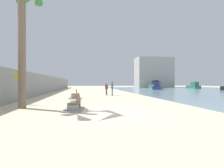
# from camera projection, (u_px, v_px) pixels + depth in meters

# --- Properties ---
(ground_plane) EXTENTS (120.00, 120.00, 0.00)m
(ground_plane) POSITION_uv_depth(u_px,v_px,m) (94.00, 93.00, 27.34)
(ground_plane) COLOR beige
(seawall) EXTENTS (0.80, 64.00, 2.76)m
(seawall) POSITION_uv_depth(u_px,v_px,m) (44.00, 84.00, 26.17)
(seawall) COLOR gray
(seawall) RESTS_ON ground
(palm_tree) EXTENTS (3.16, 3.21, 8.55)m
(palm_tree) POSITION_uv_depth(u_px,v_px,m) (22.00, 9.00, 11.06)
(palm_tree) COLOR #7A6651
(palm_tree) RESTS_ON ground
(bench_near) EXTENTS (1.24, 2.17, 0.98)m
(bench_near) POSITION_uv_depth(u_px,v_px,m) (75.00, 106.00, 10.35)
(bench_near) COLOR gray
(bench_near) RESTS_ON ground
(bench_far) EXTENTS (1.18, 2.14, 0.98)m
(bench_far) POSITION_uv_depth(u_px,v_px,m) (75.00, 96.00, 18.00)
(bench_far) COLOR gray
(bench_far) RESTS_ON ground
(person_walking) EXTENTS (0.26, 0.51, 1.75)m
(person_walking) POSITION_uv_depth(u_px,v_px,m) (112.00, 87.00, 21.82)
(person_walking) COLOR navy
(person_walking) RESTS_ON ground
(person_standing) EXTENTS (0.43, 0.37, 1.59)m
(person_standing) POSITION_uv_depth(u_px,v_px,m) (107.00, 88.00, 22.61)
(person_standing) COLOR teal
(person_standing) RESTS_ON ground
(boat_far_left) EXTENTS (2.12, 4.12, 1.85)m
(boat_far_left) POSITION_uv_depth(u_px,v_px,m) (194.00, 86.00, 48.14)
(boat_far_left) COLOR #337060
(boat_far_left) RESTS_ON water_bay
(boat_far_right) EXTENTS (2.75, 6.59, 2.26)m
(boat_far_right) POSITION_uv_depth(u_px,v_px,m) (154.00, 85.00, 49.53)
(boat_far_right) COLOR #337060
(boat_far_right) RESTS_ON water_bay
(boat_distant) EXTENTS (4.14, 5.03, 1.85)m
(boat_distant) POSITION_uv_depth(u_px,v_px,m) (158.00, 87.00, 41.27)
(boat_distant) COLOR navy
(boat_distant) RESTS_ON water_bay
(pedestrian_sign) EXTENTS (0.85, 0.08, 2.60)m
(pedestrian_sign) POSITION_uv_depth(u_px,v_px,m) (19.00, 83.00, 13.14)
(pedestrian_sign) COLOR slate
(pedestrian_sign) RESTS_ON ground
(harbor_building) EXTENTS (12.00, 6.00, 10.02)m
(harbor_building) POSITION_uv_depth(u_px,v_px,m) (154.00, 73.00, 58.31)
(harbor_building) COLOR #ADAAA3
(harbor_building) RESTS_ON ground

